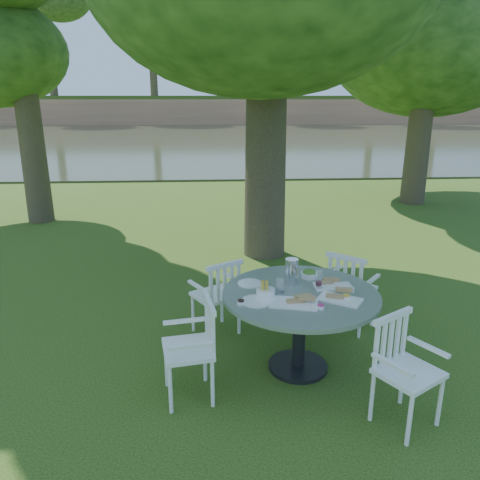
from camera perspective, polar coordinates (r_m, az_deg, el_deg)
The scene contains 9 objects.
ground at distance 5.66m, azimuth 0.13°, elevation -8.85°, with size 140.00×140.00×0.00m, color #1E3A0C.
table at distance 4.35m, azimuth 7.35°, elevation -8.13°, with size 1.42×1.42×0.78m.
chair_ne at distance 5.20m, azimuth 13.06°, elevation -5.44°, with size 0.62×0.61×0.89m.
chair_nw at distance 4.96m, azimuth -2.48°, elevation -6.38°, with size 0.58×0.57×0.86m.
chair_sw at distance 4.03m, azimuth -5.16°, elevation -12.21°, with size 0.48×0.50×0.87m.
chair_se at distance 3.96m, azimuth 18.93°, elevation -13.77°, with size 0.59×0.58×0.87m.
tableware at distance 4.31m, azimuth 6.66°, elevation -5.52°, with size 1.11×0.84×0.25m.
river at distance 28.19m, azimuth -3.00°, elevation 12.09°, with size 100.00×28.00×0.12m, color #2E331E.
far_bank at distance 46.45m, azimuth -3.11°, elevation 23.03°, with size 100.00×18.00×15.20m.
Camera 1 is at (-0.34, -5.08, 2.48)m, focal length 35.00 mm.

